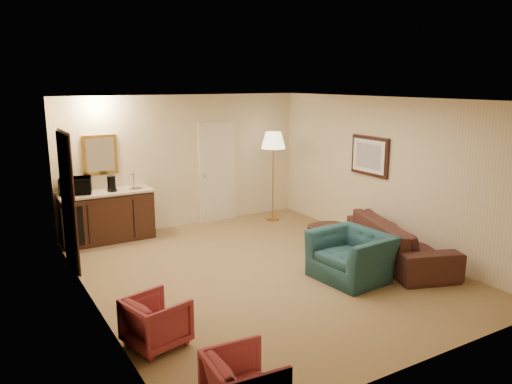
{
  "coord_description": "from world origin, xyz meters",
  "views": [
    {
      "loc": [
        -3.76,
        -6.15,
        2.85
      ],
      "look_at": [
        0.17,
        0.5,
        1.13
      ],
      "focal_mm": 35.0,
      "sensor_mm": 36.0,
      "label": 1
    }
  ],
  "objects_px": {
    "coffee_table": "(325,236)",
    "waste_bin": "(144,228)",
    "teal_armchair": "(352,248)",
    "microwave": "(75,184)",
    "coffee_maker": "(112,184)",
    "sofa": "(400,234)",
    "rose_chair_near": "(156,319)",
    "floor_lamp": "(273,176)",
    "rose_chair_far": "(244,382)",
    "wetbar_cabinet": "(107,216)"
  },
  "relations": [
    {
      "from": "floor_lamp",
      "to": "coffee_table",
      "type": "bearing_deg",
      "value": -95.18
    },
    {
      "from": "wetbar_cabinet",
      "to": "waste_bin",
      "type": "distance_m",
      "value": 0.72
    },
    {
      "from": "rose_chair_near",
      "to": "wetbar_cabinet",
      "type": "bearing_deg",
      "value": -21.63
    },
    {
      "from": "sofa",
      "to": "microwave",
      "type": "height_order",
      "value": "microwave"
    },
    {
      "from": "coffee_table",
      "to": "sofa",
      "type": "bearing_deg",
      "value": -60.28
    },
    {
      "from": "sofa",
      "to": "rose_chair_far",
      "type": "bearing_deg",
      "value": 136.81
    },
    {
      "from": "rose_chair_far",
      "to": "sofa",
      "type": "bearing_deg",
      "value": -58.23
    },
    {
      "from": "microwave",
      "to": "coffee_maker",
      "type": "height_order",
      "value": "microwave"
    },
    {
      "from": "microwave",
      "to": "wetbar_cabinet",
      "type": "bearing_deg",
      "value": 7.7
    },
    {
      "from": "microwave",
      "to": "waste_bin",
      "type": "bearing_deg",
      "value": 8.53
    },
    {
      "from": "microwave",
      "to": "rose_chair_near",
      "type": "bearing_deg",
      "value": -74.68
    },
    {
      "from": "teal_armchair",
      "to": "rose_chair_near",
      "type": "bearing_deg",
      "value": -88.28
    },
    {
      "from": "microwave",
      "to": "coffee_table",
      "type": "bearing_deg",
      "value": -17.67
    },
    {
      "from": "sofa",
      "to": "teal_armchair",
      "type": "relative_size",
      "value": 2.16
    },
    {
      "from": "floor_lamp",
      "to": "rose_chair_near",
      "type": "bearing_deg",
      "value": -136.36
    },
    {
      "from": "teal_armchair",
      "to": "waste_bin",
      "type": "xyz_separation_m",
      "value": [
        -1.97,
        3.55,
        -0.31
      ]
    },
    {
      "from": "rose_chair_near",
      "to": "waste_bin",
      "type": "xyz_separation_m",
      "value": [
        1.15,
        3.92,
        -0.15
      ]
    },
    {
      "from": "sofa",
      "to": "microwave",
      "type": "distance_m",
      "value": 5.57
    },
    {
      "from": "rose_chair_near",
      "to": "coffee_table",
      "type": "bearing_deg",
      "value": -79.93
    },
    {
      "from": "teal_armchair",
      "to": "waste_bin",
      "type": "bearing_deg",
      "value": -156.06
    },
    {
      "from": "rose_chair_far",
      "to": "microwave",
      "type": "height_order",
      "value": "microwave"
    },
    {
      "from": "coffee_maker",
      "to": "microwave",
      "type": "bearing_deg",
      "value": -172.86
    },
    {
      "from": "wetbar_cabinet",
      "to": "floor_lamp",
      "type": "relative_size",
      "value": 0.88
    },
    {
      "from": "wetbar_cabinet",
      "to": "rose_chair_near",
      "type": "bearing_deg",
      "value": -97.14
    },
    {
      "from": "wetbar_cabinet",
      "to": "sofa",
      "type": "xyz_separation_m",
      "value": [
        3.8,
        -3.42,
        -0.01
      ]
    },
    {
      "from": "teal_armchair",
      "to": "rose_chair_far",
      "type": "height_order",
      "value": "teal_armchair"
    },
    {
      "from": "floor_lamp",
      "to": "coffee_maker",
      "type": "distance_m",
      "value": 3.26
    },
    {
      "from": "teal_armchair",
      "to": "coffee_maker",
      "type": "bearing_deg",
      "value": -149.93
    },
    {
      "from": "rose_chair_near",
      "to": "rose_chair_far",
      "type": "distance_m",
      "value": 1.55
    },
    {
      "from": "floor_lamp",
      "to": "waste_bin",
      "type": "height_order",
      "value": "floor_lamp"
    },
    {
      "from": "rose_chair_near",
      "to": "microwave",
      "type": "relative_size",
      "value": 1.16
    },
    {
      "from": "waste_bin",
      "to": "microwave",
      "type": "height_order",
      "value": "microwave"
    },
    {
      "from": "rose_chair_far",
      "to": "teal_armchair",
      "type": "bearing_deg",
      "value": -52.12
    },
    {
      "from": "coffee_table",
      "to": "coffee_maker",
      "type": "relative_size",
      "value": 2.51
    },
    {
      "from": "sofa",
      "to": "rose_chair_near",
      "type": "height_order",
      "value": "sofa"
    },
    {
      "from": "rose_chair_near",
      "to": "coffee_table",
      "type": "relative_size",
      "value": 0.86
    },
    {
      "from": "rose_chair_far",
      "to": "waste_bin",
      "type": "height_order",
      "value": "rose_chair_far"
    },
    {
      "from": "coffee_table",
      "to": "waste_bin",
      "type": "bearing_deg",
      "value": 138.3
    },
    {
      "from": "waste_bin",
      "to": "coffee_maker",
      "type": "distance_m",
      "value": 1.06
    },
    {
      "from": "wetbar_cabinet",
      "to": "sofa",
      "type": "relative_size",
      "value": 0.71
    },
    {
      "from": "rose_chair_far",
      "to": "floor_lamp",
      "type": "distance_m",
      "value": 6.35
    },
    {
      "from": "rose_chair_near",
      "to": "floor_lamp",
      "type": "bearing_deg",
      "value": -60.85
    },
    {
      "from": "sofa",
      "to": "rose_chair_near",
      "type": "relative_size",
      "value": 3.74
    },
    {
      "from": "wetbar_cabinet",
      "to": "coffee_maker",
      "type": "relative_size",
      "value": 5.77
    },
    {
      "from": "wetbar_cabinet",
      "to": "rose_chair_near",
      "type": "relative_size",
      "value": 2.66
    },
    {
      "from": "sofa",
      "to": "rose_chair_far",
      "type": "distance_m",
      "value": 4.56
    },
    {
      "from": "wetbar_cabinet",
      "to": "coffee_table",
      "type": "relative_size",
      "value": 2.3
    },
    {
      "from": "sofa",
      "to": "microwave",
      "type": "relative_size",
      "value": 4.35
    },
    {
      "from": "wetbar_cabinet",
      "to": "floor_lamp",
      "type": "bearing_deg",
      "value": -5.46
    },
    {
      "from": "rose_chair_near",
      "to": "rose_chair_far",
      "type": "relative_size",
      "value": 0.97
    }
  ]
}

